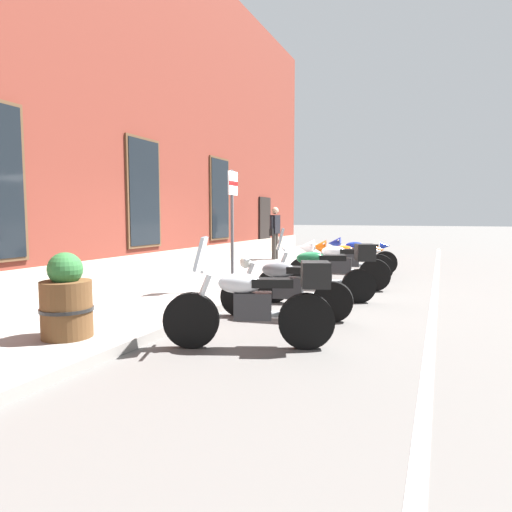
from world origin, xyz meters
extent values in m
plane|color=#565451|center=(0.00, 0.00, 0.00)|extent=(140.00, 140.00, 0.00)
cube|color=gray|center=(0.00, 1.55, 0.06)|extent=(28.74, 3.10, 0.13)
cube|color=silver|center=(0.00, -3.20, 0.00)|extent=(28.74, 0.12, 0.01)
cube|color=maroon|center=(0.00, 6.86, 4.31)|extent=(22.74, 7.51, 8.62)
cube|color=gray|center=(0.00, 3.06, 0.35)|extent=(22.74, 0.10, 0.70)
cube|color=#513823|center=(0.00, 3.08, 2.10)|extent=(1.22, 0.06, 2.52)
cube|color=black|center=(0.00, 3.05, 2.10)|extent=(1.10, 0.03, 2.40)
cube|color=#513823|center=(3.79, 3.08, 2.10)|extent=(1.22, 0.06, 2.52)
cube|color=black|center=(3.79, 3.05, 2.10)|extent=(1.10, 0.03, 2.40)
cube|color=black|center=(7.58, 3.07, 1.15)|extent=(1.10, 0.08, 2.30)
cylinder|color=black|center=(-4.05, -0.57, 0.33)|extent=(0.35, 0.66, 0.66)
cylinder|color=black|center=(-3.56, -1.85, 0.33)|extent=(0.35, 0.66, 0.66)
cylinder|color=silver|center=(-4.01, -0.67, 0.58)|extent=(0.17, 0.31, 0.62)
cube|color=#28282B|center=(-3.79, -1.26, 0.51)|extent=(0.36, 0.49, 0.32)
ellipsoid|color=#B7BABF|center=(-3.84, -1.12, 0.78)|extent=(0.43, 0.58, 0.24)
cube|color=black|center=(-3.71, -1.47, 0.79)|extent=(0.38, 0.53, 0.10)
cylinder|color=silver|center=(-3.98, -0.74, 0.95)|extent=(0.59, 0.25, 0.04)
cylinder|color=silver|center=(-3.57, -1.50, 0.38)|extent=(0.24, 0.45, 0.09)
cube|color=#B2BCC6|center=(-4.00, -0.69, 1.13)|extent=(0.39, 0.26, 0.40)
cube|color=black|center=(-3.53, -1.94, 0.89)|extent=(0.45, 0.43, 0.30)
cylinder|color=black|center=(-2.27, -0.39, 0.30)|extent=(0.20, 0.61, 0.60)
cylinder|color=black|center=(-2.08, -1.82, 0.30)|extent=(0.20, 0.61, 0.60)
cylinder|color=silver|center=(-2.26, -0.49, 0.55)|extent=(0.11, 0.31, 0.63)
cube|color=#28282B|center=(-2.17, -1.16, 0.48)|extent=(0.28, 0.47, 0.32)
ellipsoid|color=slate|center=(-2.19, -1.01, 0.75)|extent=(0.33, 0.55, 0.24)
cube|color=black|center=(-2.14, -1.38, 0.76)|extent=(0.28, 0.50, 0.10)
cylinder|color=silver|center=(-2.25, -0.57, 0.92)|extent=(0.62, 0.12, 0.04)
cylinder|color=silver|center=(-2.01, -1.44, 0.35)|extent=(0.15, 0.46, 0.09)
sphere|color=silver|center=(-2.26, -0.49, 0.85)|extent=(0.18, 0.18, 0.18)
cylinder|color=black|center=(-1.03, -0.50, 0.31)|extent=(0.33, 0.62, 0.61)
cylinder|color=black|center=(-0.47, -1.93, 0.31)|extent=(0.33, 0.62, 0.61)
cylinder|color=silver|center=(-0.99, -0.59, 0.58)|extent=(0.18, 0.33, 0.68)
cube|color=#28282B|center=(-0.73, -1.26, 0.49)|extent=(0.36, 0.49, 0.32)
ellipsoid|color=#195633|center=(-0.79, -1.12, 0.81)|extent=(0.43, 0.58, 0.24)
cube|color=black|center=(-0.65, -1.48, 0.82)|extent=(0.38, 0.53, 0.10)
cylinder|color=silver|center=(-0.97, -0.66, 0.98)|extent=(0.59, 0.26, 0.04)
cylinder|color=silver|center=(-0.51, -1.50, 0.36)|extent=(0.25, 0.45, 0.09)
cube|color=#B2BCC6|center=(-0.99, -0.61, 1.16)|extent=(0.39, 0.26, 0.40)
cube|color=black|center=(-0.44, -2.03, 0.92)|extent=(0.45, 0.43, 0.30)
cylinder|color=black|center=(0.78, -0.53, 0.34)|extent=(0.20, 0.68, 0.67)
cylinder|color=black|center=(0.95, -2.02, 0.34)|extent=(0.20, 0.68, 0.67)
cylinder|color=silver|center=(0.79, -0.63, 0.60)|extent=(0.11, 0.32, 0.65)
cube|color=#28282B|center=(0.87, -1.32, 0.52)|extent=(0.27, 0.46, 0.32)
ellipsoid|color=silver|center=(0.85, -1.17, 0.81)|extent=(0.32, 0.55, 0.24)
cube|color=black|center=(0.89, -1.55, 0.82)|extent=(0.27, 0.50, 0.10)
cylinder|color=silver|center=(0.80, -0.71, 0.98)|extent=(0.62, 0.11, 0.04)
cylinder|color=silver|center=(1.02, -1.61, 0.39)|extent=(0.14, 0.46, 0.09)
cone|color=silver|center=(0.78, -0.58, 0.88)|extent=(0.40, 0.38, 0.36)
cone|color=silver|center=(0.94, -2.00, 0.84)|extent=(0.27, 0.29, 0.24)
cylinder|color=black|center=(2.10, -0.47, 0.33)|extent=(0.22, 0.67, 0.66)
cylinder|color=black|center=(2.33, -1.94, 0.33)|extent=(0.22, 0.67, 0.66)
cylinder|color=silver|center=(2.11, -0.57, 0.56)|extent=(0.12, 0.30, 0.59)
cube|color=#28282B|center=(2.22, -1.25, 0.51)|extent=(0.29, 0.47, 0.32)
ellipsoid|color=orange|center=(2.20, -1.11, 0.74)|extent=(0.34, 0.55, 0.24)
cube|color=black|center=(2.26, -1.48, 0.75)|extent=(0.29, 0.51, 0.10)
cylinder|color=silver|center=(2.13, -0.65, 0.91)|extent=(0.62, 0.13, 0.04)
cylinder|color=silver|center=(2.39, -1.53, 0.38)|extent=(0.16, 0.46, 0.09)
cone|color=orange|center=(2.11, -0.52, 0.81)|extent=(0.41, 0.39, 0.36)
cone|color=orange|center=(2.33, -1.92, 0.77)|extent=(0.28, 0.29, 0.24)
cylinder|color=black|center=(3.62, -0.51, 0.32)|extent=(0.19, 0.64, 0.63)
cylinder|color=black|center=(3.77, -1.92, 0.32)|extent=(0.19, 0.64, 0.63)
cylinder|color=silver|center=(3.63, -0.61, 0.56)|extent=(0.10, 0.31, 0.61)
cube|color=#28282B|center=(3.70, -1.26, 0.50)|extent=(0.27, 0.46, 0.32)
ellipsoid|color=#192D9E|center=(3.68, -1.11, 0.75)|extent=(0.31, 0.54, 0.24)
cube|color=black|center=(3.72, -1.49, 0.76)|extent=(0.27, 0.50, 0.10)
cylinder|color=silver|center=(3.64, -0.69, 0.92)|extent=(0.62, 0.10, 0.04)
cylinder|color=silver|center=(3.85, -1.55, 0.37)|extent=(0.14, 0.46, 0.09)
cone|color=#192D9E|center=(3.62, -0.56, 0.82)|extent=(0.39, 0.38, 0.36)
cone|color=#192D9E|center=(3.77, -1.90, 0.78)|extent=(0.27, 0.28, 0.24)
cylinder|color=#38332D|center=(5.54, 1.85, 0.56)|extent=(0.14, 0.14, 0.87)
cylinder|color=#38332D|center=(5.36, 1.87, 0.56)|extent=(0.14, 0.14, 0.87)
cube|color=black|center=(5.45, 1.86, 1.30)|extent=(0.42, 0.24, 0.61)
sphere|color=tan|center=(5.45, 1.86, 1.75)|extent=(0.23, 0.23, 0.23)
cylinder|color=black|center=(5.70, 1.83, 1.27)|extent=(0.09, 0.09, 0.58)
cylinder|color=black|center=(5.21, 1.88, 1.27)|extent=(0.09, 0.09, 0.58)
cube|color=black|center=(5.13, 1.87, 1.04)|extent=(0.09, 0.13, 0.24)
cylinder|color=#4C4C51|center=(-0.88, 0.41, 1.28)|extent=(0.06, 0.06, 2.31)
cube|color=white|center=(-0.88, 0.39, 2.18)|extent=(0.36, 0.03, 0.44)
cube|color=red|center=(-0.88, 0.37, 2.18)|extent=(0.36, 0.01, 0.08)
cylinder|color=brown|center=(-4.61, 0.79, 0.47)|extent=(0.59, 0.59, 0.67)
cylinder|color=black|center=(-4.61, 0.79, 0.47)|extent=(0.62, 0.62, 0.04)
sphere|color=#28602D|center=(-4.61, 0.79, 0.94)|extent=(0.40, 0.40, 0.40)
camera|label=1|loc=(-8.54, -3.28, 1.56)|focal=31.25mm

